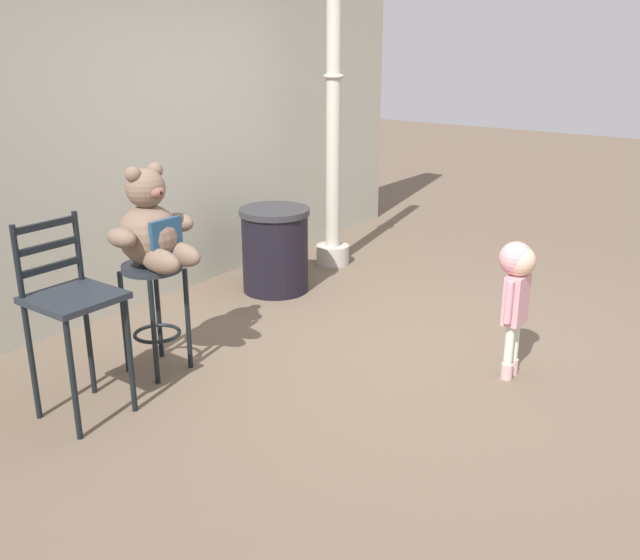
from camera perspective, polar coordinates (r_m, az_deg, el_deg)
ground_plane at (r=4.90m, az=6.47°, el=-5.62°), size 24.00×24.00×0.00m
building_wall at (r=5.92m, az=-12.88°, el=15.12°), size 6.17×0.30×3.35m
bar_stool_with_teddy at (r=4.53m, az=-13.15°, el=-1.24°), size 0.37×0.37×0.71m
teddy_bear at (r=4.38m, az=-13.31°, el=3.99°), size 0.58×0.52×0.61m
child_walking at (r=4.44m, az=15.47°, el=-0.06°), size 0.28×0.22×0.87m
trash_bin at (r=5.90m, az=-3.61°, el=2.45°), size 0.58×0.58×0.70m
lamppost at (r=6.42m, az=1.07°, el=11.33°), size 0.30×0.30×2.94m
bar_chair_empty at (r=4.06m, az=-19.27°, el=-1.97°), size 0.44×0.44×1.11m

